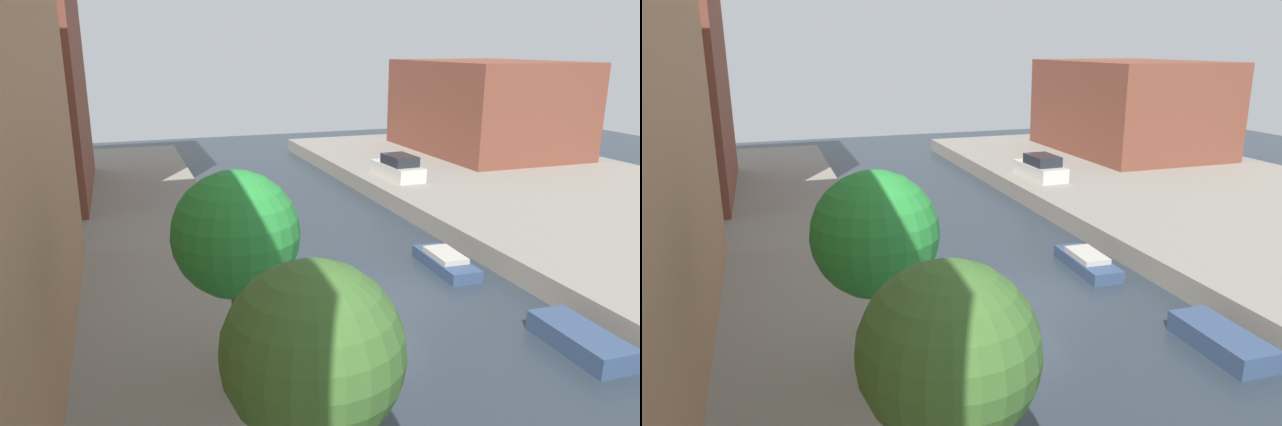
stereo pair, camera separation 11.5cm
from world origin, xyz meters
The scene contains 7 objects.
ground_plane centered at (0.00, 0.00, 0.00)m, with size 84.00×84.00×0.00m, color #28333D.
low_block_right centered at (18.00, 21.34, 4.48)m, with size 10.00×14.12×6.95m, color brown.
street_tree_1 centered at (-6.92, -11.10, 4.84)m, with size 2.71×2.71×5.22m.
street_tree_2 centered at (-6.92, -5.45, 4.86)m, with size 3.00×3.00×5.39m.
parked_car centered at (7.21, 14.51, 1.63)m, with size 1.92×4.29×1.49m.
moored_boat_right_2 centered at (3.65, -5.46, 0.34)m, with size 1.49×3.40×0.68m.
moored_boat_right_3 centered at (3.27, 1.92, 0.31)m, with size 1.49×3.80×0.71m.
Camera 1 is at (-9.28, -18.27, 9.10)m, focal length 32.92 mm.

